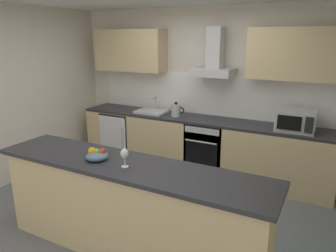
% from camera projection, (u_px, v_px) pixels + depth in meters
% --- Properties ---
extents(ground, '(5.62, 4.73, 0.02)m').
position_uv_depth(ground, '(147.00, 216.00, 3.93)').
color(ground, slate).
extents(wall_back, '(5.62, 0.12, 2.60)m').
position_uv_depth(wall_back, '(207.00, 90.00, 5.22)').
color(wall_back, silver).
rests_on(wall_back, ground).
extents(wall_left, '(0.12, 4.73, 2.60)m').
position_uv_depth(wall_left, '(8.00, 96.00, 4.65)').
color(wall_left, silver).
rests_on(wall_left, ground).
extents(backsplash_tile, '(3.93, 0.02, 0.66)m').
position_uv_depth(backsplash_tile, '(205.00, 94.00, 5.18)').
color(backsplash_tile, white).
extents(counter_back, '(4.07, 0.60, 0.90)m').
position_uv_depth(counter_back, '(197.00, 145.00, 5.12)').
color(counter_back, '#D1B784').
rests_on(counter_back, ground).
extents(counter_island, '(2.85, 0.64, 0.97)m').
position_uv_depth(counter_island, '(128.00, 209.00, 3.13)').
color(counter_island, '#D1B784').
rests_on(counter_island, ground).
extents(upper_cabinets, '(4.01, 0.32, 0.70)m').
position_uv_depth(upper_cabinets, '(203.00, 52.00, 4.86)').
color(upper_cabinets, '#D1B784').
extents(oven, '(0.60, 0.62, 0.80)m').
position_uv_depth(oven, '(208.00, 147.00, 5.01)').
color(oven, slate).
rests_on(oven, ground).
extents(refrigerator, '(0.58, 0.60, 0.85)m').
position_uv_depth(refrigerator, '(122.00, 135.00, 5.76)').
color(refrigerator, white).
rests_on(refrigerator, ground).
extents(microwave, '(0.50, 0.38, 0.30)m').
position_uv_depth(microwave, '(296.00, 120.00, 4.26)').
color(microwave, '#B7BABC').
rests_on(microwave, counter_back).
extents(sink, '(0.50, 0.40, 0.26)m').
position_uv_depth(sink, '(152.00, 111.00, 5.35)').
color(sink, silver).
rests_on(sink, counter_back).
extents(kettle, '(0.29, 0.15, 0.24)m').
position_uv_depth(kettle, '(176.00, 110.00, 5.08)').
color(kettle, '#B7BABC').
rests_on(kettle, counter_back).
extents(range_hood, '(0.62, 0.45, 0.72)m').
position_uv_depth(range_hood, '(214.00, 61.00, 4.76)').
color(range_hood, '#B7BABC').
extents(wine_glass, '(0.08, 0.08, 0.18)m').
position_uv_depth(wine_glass, '(125.00, 154.00, 2.89)').
color(wine_glass, silver).
rests_on(wine_glass, counter_island).
extents(fruit_bowl, '(0.22, 0.22, 0.13)m').
position_uv_depth(fruit_bowl, '(97.00, 155.00, 3.09)').
color(fruit_bowl, slate).
rests_on(fruit_bowl, counter_island).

